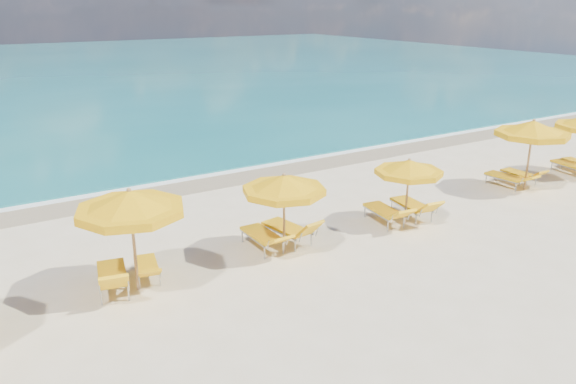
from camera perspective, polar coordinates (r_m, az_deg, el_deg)
ground_plane at (r=15.73m, az=2.90°, el=-5.64°), size 120.00×120.00×0.00m
ocean at (r=60.64m, az=-24.36°, el=11.03°), size 120.00×80.00×0.30m
wet_sand_band at (r=21.81m, az=-8.21°, el=1.26°), size 120.00×2.60×0.01m
foam_line at (r=22.52m, az=-9.04°, el=1.78°), size 120.00×1.20×0.03m
whitecap_near at (r=29.54m, az=-26.79°, el=4.05°), size 14.00×0.36×0.05m
whitecap_far at (r=39.77m, az=-7.44°, el=9.25°), size 18.00×0.30×0.05m
umbrella_3 at (r=13.16m, az=-15.74°, el=-1.14°), size 2.66×2.66×2.55m
umbrella_4 at (r=14.70m, az=-0.41°, el=0.70°), size 2.39×2.39×2.27m
umbrella_5 at (r=17.19m, az=12.18°, el=2.40°), size 2.20×2.20×2.08m
umbrella_6 at (r=21.68m, az=23.61°, el=5.84°), size 2.60×2.60×2.60m
lounger_3_left at (r=14.01m, az=-17.36°, el=-8.66°), size 1.03×2.02×0.94m
lounger_3_right at (r=14.38m, az=-14.11°, el=-7.82°), size 0.86×1.70×0.70m
lounger_4_left at (r=15.56m, az=-2.55°, el=-4.97°), size 0.67×1.98×0.80m
lounger_4_right at (r=15.94m, az=0.04°, el=-4.29°), size 0.99×2.04×0.96m
lounger_5_left at (r=17.53m, az=9.81°, el=-2.42°), size 0.88×2.01×0.84m
lounger_5_right at (r=18.18m, az=12.51°, el=-1.80°), size 0.92×2.03×0.90m
lounger_6_left at (r=22.19m, az=21.28°, el=1.05°), size 0.80×1.96×0.70m
lounger_6_right at (r=22.88m, az=22.46°, el=1.38°), size 0.64×1.75×0.74m
lounger_7_left at (r=24.88m, az=26.76°, el=2.14°), size 0.90×1.98×0.74m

